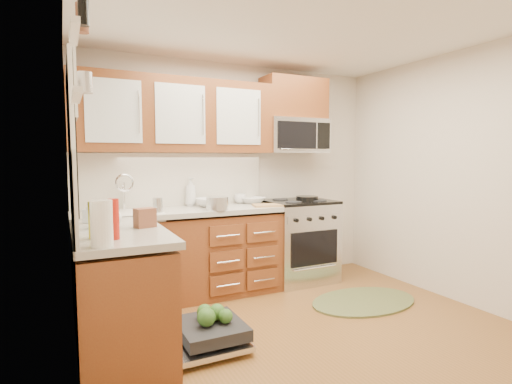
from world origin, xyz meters
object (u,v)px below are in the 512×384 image
bowl_b (210,202)px  rug (364,301)px  sink (128,226)px  cutting_board (268,205)px  skillet (307,198)px  microwave (295,136)px  dishwasher (206,335)px  range (299,240)px  stock_pot (217,203)px  paper_towel_roll (102,224)px  upper_cabinets (176,116)px  bowl_a (252,200)px  cup (240,199)px

bowl_b → rug: bearing=-37.8°
sink → cutting_board: cutting_board is taller
skillet → cutting_board: bearing=-168.0°
microwave → dishwasher: 2.55m
bowl_b → skillet: bearing=-5.7°
range → rug: bearing=-77.7°
stock_pot → paper_towel_roll: bearing=-133.7°
upper_cabinets → bowl_a: size_ratio=7.32×
dishwasher → upper_cabinets: bearing=84.0°
skillet → cutting_board: skillet is taller
cup → range: bearing=-18.6°
dishwasher → skillet: bearing=34.0°
upper_cabinets → dishwasher: (-0.13, -1.27, -1.77)m
upper_cabinets → dishwasher: bearing=-96.0°
range → rug: (0.20, -0.91, -0.46)m
sink → dishwasher: sink is taller
range → paper_towel_roll: paper_towel_roll is taller
range → paper_towel_roll: 2.77m
microwave → bowl_a: bearing=174.6°
upper_cabinets → rug: size_ratio=1.80×
microwave → range: bearing=-90.0°
bowl_a → cup: size_ratio=2.03×
sink → cup: bearing=10.2°
sink → bowl_a: bearing=7.3°
rug → bowl_b: size_ratio=3.86×
upper_cabinets → skillet: bearing=-7.1°
upper_cabinets → sink: bearing=-163.6°
upper_cabinets → cup: (0.75, 0.07, -0.90)m
skillet → bowl_b: (-1.15, 0.12, -0.00)m
range → dishwasher: bearing=-143.7°
skillet → rug: bearing=-82.2°
range → cup: 0.85m
upper_cabinets → cutting_board: bearing=-18.8°
dishwasher → cutting_board: cutting_board is taller
microwave → dishwasher: bearing=-140.9°
dishwasher → stock_pot: bearing=64.2°
cutting_board → bowl_a: bearing=95.2°
sink → cup: (1.28, 0.23, 0.18)m
rug → paper_towel_roll: size_ratio=4.14×
rug → range: bearing=102.3°
dishwasher → cup: cup is taller
sink → bowl_a: (1.40, 0.18, 0.16)m
microwave → stock_pot: size_ratio=3.40×
upper_cabinets → bowl_b: (0.33, -0.07, -0.90)m
microwave → sink: bearing=-176.1°
dishwasher → bowl_a: size_ratio=2.50×
stock_pot → bowl_b: 0.29m
microwave → bowl_a: (-0.53, 0.05, -0.74)m
upper_cabinets → cup: size_ratio=14.85×
dishwasher → cup: 1.84m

